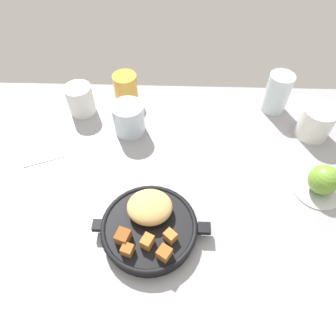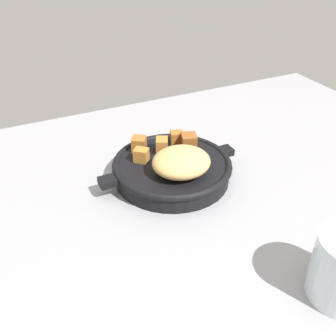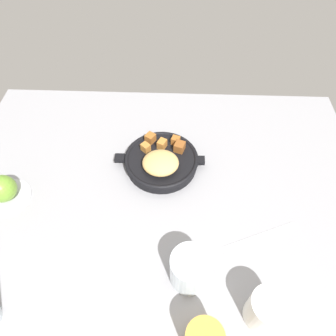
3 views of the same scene
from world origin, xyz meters
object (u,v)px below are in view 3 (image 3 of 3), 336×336
at_px(red_apple, 2,189).
at_px(white_creamer_pitcher, 266,310).
at_px(water_glass_short, 190,269).
at_px(butter_knife, 260,237).
at_px(cast_iron_skillet, 160,161).

height_order(red_apple, white_creamer_pitcher, white_creamer_pitcher).
height_order(white_creamer_pitcher, water_glass_short, water_glass_short).
xyz_separation_m(red_apple, butter_knife, (-0.63, 0.09, -0.04)).
xyz_separation_m(cast_iron_skillet, water_glass_short, (-0.08, 0.30, 0.02)).
height_order(cast_iron_skillet, water_glass_short, water_glass_short).
xyz_separation_m(cast_iron_skillet, red_apple, (0.38, 0.12, 0.02)).
bearing_deg(butter_knife, cast_iron_skillet, -61.88).
xyz_separation_m(red_apple, water_glass_short, (-0.46, 0.18, 0.00)).
xyz_separation_m(cast_iron_skillet, butter_knife, (-0.25, 0.20, -0.02)).
bearing_deg(water_glass_short, red_apple, -21.80).
bearing_deg(cast_iron_skillet, water_glass_short, 104.63).
relative_size(white_creamer_pitcher, water_glass_short, 0.98).
height_order(red_apple, water_glass_short, water_glass_short).
distance_m(white_creamer_pitcher, water_glass_short, 0.16).
distance_m(butter_knife, water_glass_short, 0.20).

